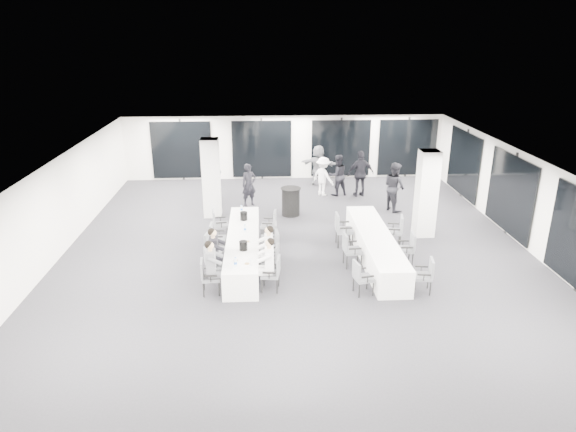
% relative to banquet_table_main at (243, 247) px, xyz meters
% --- Properties ---
extents(room, '(14.04, 16.04, 2.84)m').
position_rel_banquet_table_main_xyz_m(room, '(2.49, 1.72, 1.01)').
color(room, '#232328').
rests_on(room, ground).
extents(column_left, '(0.60, 0.60, 2.80)m').
position_rel_banquet_table_main_xyz_m(column_left, '(-1.20, 3.81, 1.02)').
color(column_left, silver).
rests_on(column_left, floor).
extents(column_right, '(0.60, 0.60, 2.80)m').
position_rel_banquet_table_main_xyz_m(column_right, '(5.80, 1.61, 1.02)').
color(column_right, silver).
rests_on(column_right, floor).
extents(banquet_table_main, '(0.90, 5.00, 0.75)m').
position_rel_banquet_table_main_xyz_m(banquet_table_main, '(0.00, 0.00, 0.00)').
color(banquet_table_main, white).
rests_on(banquet_table_main, floor).
extents(banquet_table_side, '(0.90, 5.00, 0.75)m').
position_rel_banquet_table_main_xyz_m(banquet_table_side, '(3.85, -0.11, 0.00)').
color(banquet_table_side, white).
rests_on(banquet_table_side, floor).
extents(cocktail_table, '(0.73, 0.73, 1.01)m').
position_rel_banquet_table_main_xyz_m(cocktail_table, '(1.60, 3.72, 0.14)').
color(cocktail_table, black).
rests_on(cocktail_table, floor).
extents(chair_main_left_near, '(0.50, 0.54, 0.92)m').
position_rel_banquet_table_main_xyz_m(chair_main_left_near, '(-0.83, -2.00, 0.15)').
color(chair_main_left_near, '#52555A').
rests_on(chair_main_left_near, floor).
extents(chair_main_left_second, '(0.53, 0.55, 0.87)m').
position_rel_banquet_table_main_xyz_m(chair_main_left_second, '(-0.82, -1.17, 0.12)').
color(chair_main_left_second, '#52555A').
rests_on(chair_main_left_second, floor).
extents(chair_main_left_mid, '(0.59, 0.62, 0.98)m').
position_rel_banquet_table_main_xyz_m(chair_main_left_mid, '(-0.83, -0.35, 0.19)').
color(chair_main_left_mid, '#52555A').
rests_on(chair_main_left_mid, floor).
extents(chair_main_left_fourth, '(0.47, 0.52, 0.90)m').
position_rel_banquet_table_main_xyz_m(chair_main_left_fourth, '(-0.83, 0.58, 0.14)').
color(chair_main_left_fourth, '#52555A').
rests_on(chair_main_left_fourth, floor).
extents(chair_main_left_far, '(0.53, 0.57, 0.94)m').
position_rel_banquet_table_main_xyz_m(chair_main_left_far, '(-0.83, 1.67, 0.16)').
color(chair_main_left_far, '#52555A').
rests_on(chair_main_left_far, floor).
extents(chair_main_right_near, '(0.52, 0.56, 0.92)m').
position_rel_banquet_table_main_xyz_m(chair_main_right_near, '(0.83, -1.91, 0.15)').
color(chair_main_right_near, '#52555A').
rests_on(chair_main_right_near, floor).
extents(chair_main_right_second, '(0.50, 0.54, 0.88)m').
position_rel_banquet_table_main_xyz_m(chair_main_right_second, '(0.83, -1.07, 0.13)').
color(chair_main_right_second, '#52555A').
rests_on(chair_main_right_second, floor).
extents(chair_main_right_mid, '(0.55, 0.60, 1.01)m').
position_rel_banquet_table_main_xyz_m(chair_main_right_mid, '(0.84, -0.43, 0.20)').
color(chair_main_right_mid, '#52555A').
rests_on(chair_main_right_mid, floor).
extents(chair_main_right_fourth, '(0.48, 0.53, 0.93)m').
position_rel_banquet_table_main_xyz_m(chair_main_right_fourth, '(0.83, 0.46, 0.16)').
color(chair_main_right_fourth, '#52555A').
rests_on(chair_main_right_fourth, floor).
extents(chair_main_right_far, '(0.53, 0.57, 0.93)m').
position_rel_banquet_table_main_xyz_m(chair_main_right_far, '(0.83, 1.54, 0.15)').
color(chair_main_right_far, '#52555A').
rests_on(chair_main_right_far, floor).
extents(chair_side_left_near, '(0.54, 0.57, 0.89)m').
position_rel_banquet_table_main_xyz_m(chair_side_left_near, '(3.02, -2.24, 0.13)').
color(chair_side_left_near, '#52555A').
rests_on(chair_side_left_near, floor).
extents(chair_side_left_mid, '(0.53, 0.58, 0.98)m').
position_rel_banquet_table_main_xyz_m(chair_side_left_mid, '(3.01, -0.61, 0.18)').
color(chair_side_left_mid, '#52555A').
rests_on(chair_side_left_mid, floor).
extents(chair_side_left_far, '(0.53, 0.59, 1.03)m').
position_rel_banquet_table_main_xyz_m(chair_side_left_far, '(3.01, 0.88, 0.21)').
color(chair_side_left_far, '#52555A').
rests_on(chair_side_left_far, floor).
extents(chair_side_right_near, '(0.53, 0.56, 0.91)m').
position_rel_banquet_table_main_xyz_m(chair_side_right_near, '(4.67, -2.22, 0.15)').
color(chair_side_right_near, '#52555A').
rests_on(chair_side_right_near, floor).
extents(chair_side_right_mid, '(0.49, 0.54, 0.93)m').
position_rel_banquet_table_main_xyz_m(chair_side_right_mid, '(4.68, -0.54, 0.16)').
color(chair_side_right_mid, '#52555A').
rests_on(chair_side_right_mid, floor).
extents(chair_side_right_far, '(0.58, 0.61, 0.98)m').
position_rel_banquet_table_main_xyz_m(chair_side_right_far, '(4.68, 0.75, 0.18)').
color(chair_side_right_far, '#52555A').
rests_on(chair_side_right_far, floor).
extents(seated_guest_a, '(0.50, 0.38, 1.44)m').
position_rel_banquet_table_main_xyz_m(seated_guest_a, '(-0.67, -2.00, 0.44)').
color(seated_guest_a, '#5B5D63').
rests_on(seated_guest_a, floor).
extents(seated_guest_b, '(0.50, 0.38, 1.44)m').
position_rel_banquet_table_main_xyz_m(seated_guest_b, '(-0.67, -1.15, 0.44)').
color(seated_guest_b, black).
rests_on(seated_guest_b, floor).
extents(seated_guest_c, '(0.50, 0.38, 1.44)m').
position_rel_banquet_table_main_xyz_m(seated_guest_c, '(0.67, -1.90, 0.44)').
color(seated_guest_c, white).
rests_on(seated_guest_c, floor).
extents(seated_guest_d, '(0.50, 0.38, 1.44)m').
position_rel_banquet_table_main_xyz_m(seated_guest_d, '(0.67, -1.06, 0.44)').
color(seated_guest_d, white).
rests_on(seated_guest_d, floor).
extents(standing_guest_a, '(0.84, 0.78, 1.83)m').
position_rel_banquet_table_main_xyz_m(standing_guest_a, '(0.09, 4.89, 0.54)').
color(standing_guest_a, black).
rests_on(standing_guest_a, floor).
extents(standing_guest_b, '(1.04, 0.81, 1.89)m').
position_rel_banquet_table_main_xyz_m(standing_guest_b, '(3.60, 5.98, 0.57)').
color(standing_guest_b, black).
rests_on(standing_guest_b, floor).
extents(standing_guest_c, '(1.20, 1.25, 1.77)m').
position_rel_banquet_table_main_xyz_m(standing_guest_c, '(3.03, 6.01, 0.51)').
color(standing_guest_c, white).
rests_on(standing_guest_c, floor).
extents(standing_guest_d, '(1.33, 0.89, 2.09)m').
position_rel_banquet_table_main_xyz_m(standing_guest_d, '(4.50, 5.83, 0.67)').
color(standing_guest_d, black).
rests_on(standing_guest_d, floor).
extents(standing_guest_f, '(1.94, 1.33, 1.97)m').
position_rel_banquet_table_main_xyz_m(standing_guest_f, '(3.00, 7.43, 0.61)').
color(standing_guest_f, '#5B5D63').
rests_on(standing_guest_f, floor).
extents(standing_guest_g, '(0.90, 0.79, 2.11)m').
position_rel_banquet_table_main_xyz_m(standing_guest_g, '(-1.28, 5.32, 0.68)').
color(standing_guest_g, '#5B5D63').
rests_on(standing_guest_g, floor).
extents(standing_guest_h, '(0.95, 1.15, 2.05)m').
position_rel_banquet_table_main_xyz_m(standing_guest_h, '(5.42, 4.07, 0.65)').
color(standing_guest_h, black).
rests_on(standing_guest_h, floor).
extents(ice_bucket_near, '(0.22, 0.22, 0.25)m').
position_rel_banquet_table_main_xyz_m(ice_bucket_near, '(0.05, -1.03, 0.50)').
color(ice_bucket_near, black).
rests_on(ice_bucket_near, banquet_table_main).
extents(ice_bucket_far, '(0.23, 0.23, 0.26)m').
position_rel_banquet_table_main_xyz_m(ice_bucket_far, '(-0.00, 1.28, 0.50)').
color(ice_bucket_far, black).
rests_on(ice_bucket_far, banquet_table_main).
extents(water_bottle_a, '(0.08, 0.08, 0.24)m').
position_rel_banquet_table_main_xyz_m(water_bottle_a, '(-0.12, -2.04, 0.49)').
color(water_bottle_a, silver).
rests_on(water_bottle_a, banquet_table_main).
extents(water_bottle_b, '(0.07, 0.07, 0.22)m').
position_rel_banquet_table_main_xyz_m(water_bottle_b, '(0.06, 0.28, 0.49)').
color(water_bottle_b, silver).
rests_on(water_bottle_b, banquet_table_main).
extents(water_bottle_c, '(0.07, 0.07, 0.21)m').
position_rel_banquet_table_main_xyz_m(water_bottle_c, '(-0.09, 2.05, 0.48)').
color(water_bottle_c, silver).
rests_on(water_bottle_c, banquet_table_main).
extents(plate_a, '(0.19, 0.19, 0.03)m').
position_rel_banquet_table_main_xyz_m(plate_a, '(-0.13, -1.71, 0.39)').
color(plate_a, white).
rests_on(plate_a, banquet_table_main).
extents(plate_b, '(0.22, 0.22, 0.03)m').
position_rel_banquet_table_main_xyz_m(plate_b, '(0.17, -1.93, 0.39)').
color(plate_b, white).
rests_on(plate_b, banquet_table_main).
extents(plate_c, '(0.20, 0.20, 0.03)m').
position_rel_banquet_table_main_xyz_m(plate_c, '(0.15, -0.49, 0.39)').
color(plate_c, white).
rests_on(plate_c, banquet_table_main).
extents(wine_glass, '(0.08, 0.08, 0.21)m').
position_rel_banquet_table_main_xyz_m(wine_glass, '(0.26, -2.02, 0.53)').
color(wine_glass, silver).
rests_on(wine_glass, banquet_table_main).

